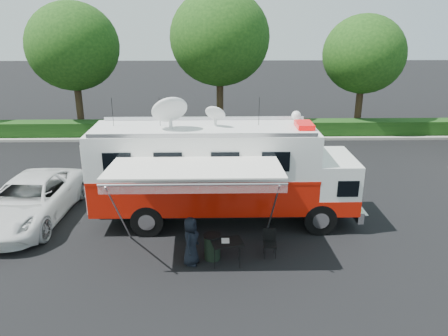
# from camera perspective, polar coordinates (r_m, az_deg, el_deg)

# --- Properties ---
(ground_plane) EXTENTS (120.00, 120.00, 0.00)m
(ground_plane) POSITION_cam_1_polar(r_m,az_deg,el_deg) (16.52, 0.04, -6.81)
(ground_plane) COLOR black
(ground_plane) RESTS_ON ground
(back_border) EXTENTS (60.00, 6.14, 8.87)m
(back_border) POSITION_cam_1_polar(r_m,az_deg,el_deg) (27.85, 1.89, 14.69)
(back_border) COLOR #9E998E
(back_border) RESTS_ON ground_plane
(stall_lines) EXTENTS (24.12, 5.50, 0.01)m
(stall_lines) POSITION_cam_1_polar(r_m,az_deg,el_deg) (19.26, -1.64, -2.85)
(stall_lines) COLOR silver
(stall_lines) RESTS_ON ground_plane
(command_truck) EXTENTS (9.49, 2.61, 4.56)m
(command_truck) POSITION_cam_1_polar(r_m,az_deg,el_deg) (15.76, -0.26, -0.43)
(command_truck) COLOR black
(command_truck) RESTS_ON ground_plane
(awning) EXTENTS (5.18, 2.67, 3.13)m
(awning) POSITION_cam_1_polar(r_m,az_deg,el_deg) (12.89, -3.85, -0.44)
(awning) COLOR silver
(awning) RESTS_ON ground_plane
(white_suv) EXTENTS (3.02, 5.93, 1.60)m
(white_suv) POSITION_cam_1_polar(r_m,az_deg,el_deg) (18.05, -23.73, -6.20)
(white_suv) COLOR silver
(white_suv) RESTS_ON ground_plane
(person) EXTENTS (0.68, 0.86, 1.56)m
(person) POSITION_cam_1_polar(r_m,az_deg,el_deg) (13.91, -4.26, -12.30)
(person) COLOR black
(person) RESTS_ON ground_plane
(folding_table) EXTENTS (1.05, 0.85, 0.79)m
(folding_table) POSITION_cam_1_polar(r_m,az_deg,el_deg) (13.46, 0.40, -9.75)
(folding_table) COLOR black
(folding_table) RESTS_ON ground_plane
(folding_chair) EXTENTS (0.45, 0.47, 0.89)m
(folding_chair) POSITION_cam_1_polar(r_m,az_deg,el_deg) (14.14, 5.98, -9.35)
(folding_chair) COLOR black
(folding_chair) RESTS_ON ground_plane
(trash_bin) EXTENTS (0.55, 0.55, 0.83)m
(trash_bin) POSITION_cam_1_polar(r_m,az_deg,el_deg) (13.93, -1.54, -10.22)
(trash_bin) COLOR black
(trash_bin) RESTS_ON ground_plane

